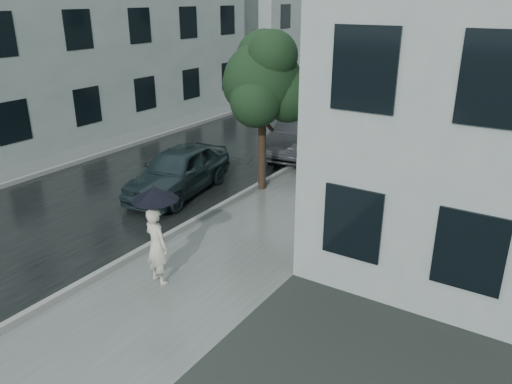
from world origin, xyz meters
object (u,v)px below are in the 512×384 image
Objects in this scene: pedestrian at (157,246)px; lamp_post at (335,83)px; car_near at (179,170)px; car_far at (300,135)px; street_tree at (264,80)px.

pedestrian is 10.86m from lamp_post.
pedestrian reaches higher than car_near.
pedestrian is 0.36× the size of lamp_post.
car_far is at bearing 69.51° from car_near.
car_near is (-3.12, 4.32, -0.14)m from pedestrian.
lamp_post reaches higher than pedestrian.
car_far is at bearing -67.14° from pedestrian.
lamp_post is (-0.80, 10.66, 1.91)m from pedestrian.
pedestrian is 0.35× the size of street_tree.
lamp_post is (0.33, 4.54, -0.66)m from street_tree.
car_near is (-2.32, -6.35, -2.04)m from lamp_post.
pedestrian is at bearing -62.40° from car_near.
street_tree is 3.82m from car_near.
lamp_post is 2.36m from car_far.
lamp_post is 7.06m from car_near.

